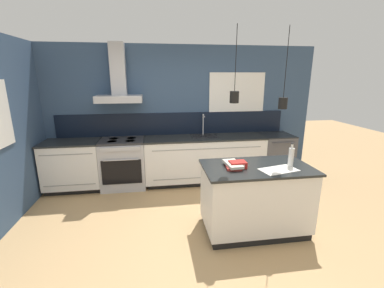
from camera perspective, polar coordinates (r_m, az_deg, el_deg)
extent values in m
plane|color=tan|center=(3.63, -0.84, -19.17)|extent=(16.00, 16.00, 0.00)
cube|color=#354C6B|center=(5.08, -3.97, 6.56)|extent=(5.60, 0.06, 2.60)
cube|color=black|center=(5.07, -3.90, 4.54)|extent=(4.42, 0.02, 0.43)
cube|color=white|center=(5.25, 9.94, 10.16)|extent=(1.12, 0.01, 0.96)
cube|color=black|center=(5.25, 9.91, 10.17)|extent=(1.04, 0.01, 0.88)
cube|color=#B5B5BA|center=(4.80, -15.82, 9.65)|extent=(0.80, 0.46, 0.12)
cube|color=#B5B5BA|center=(4.88, -16.12, 15.71)|extent=(0.26, 0.20, 0.90)
cylinder|color=black|center=(3.15, 9.73, 18.26)|extent=(0.01, 0.01, 0.74)
cylinder|color=black|center=(3.15, 9.38, 10.25)|extent=(0.11, 0.11, 0.14)
sphere|color=#F9D18C|center=(3.15, 9.38, 10.25)|extent=(0.06, 0.06, 0.06)
cylinder|color=black|center=(3.39, 20.27, 16.64)|extent=(0.01, 0.01, 0.82)
cylinder|color=black|center=(3.40, 19.54, 8.53)|extent=(0.11, 0.11, 0.14)
sphere|color=#F9D18C|center=(3.40, 19.54, 8.53)|extent=(0.06, 0.06, 0.06)
cube|color=#354C6B|center=(4.27, -36.81, 2.02)|extent=(0.06, 3.80, 2.60)
cube|color=black|center=(5.31, -24.26, -8.46)|extent=(0.94, 0.56, 0.09)
cube|color=white|center=(5.14, -24.86, -4.07)|extent=(0.97, 0.62, 0.79)
cube|color=gray|center=(4.78, -26.23, -2.15)|extent=(0.85, 0.01, 0.01)
cube|color=gray|center=(4.95, -25.50, -8.25)|extent=(0.85, 0.01, 0.01)
cube|color=#232626|center=(5.03, -25.37, 0.36)|extent=(0.99, 0.64, 0.03)
cube|color=black|center=(5.19, 2.67, -7.64)|extent=(2.21, 0.56, 0.09)
cube|color=white|center=(5.01, 2.80, -3.12)|extent=(2.28, 0.62, 0.79)
cube|color=gray|center=(4.64, 3.59, -1.07)|extent=(2.00, 0.01, 0.01)
cube|color=gray|center=(4.82, 3.49, -7.38)|extent=(2.00, 0.01, 0.01)
cube|color=#232626|center=(4.90, 2.86, 1.44)|extent=(2.30, 0.64, 0.03)
cube|color=#262628|center=(4.94, 2.74, 1.70)|extent=(0.48, 0.34, 0.01)
cylinder|color=#B5B5BA|center=(5.03, 2.49, 4.26)|extent=(0.02, 0.02, 0.39)
sphere|color=#B5B5BA|center=(5.00, 2.51, 6.48)|extent=(0.03, 0.03, 0.03)
cylinder|color=#B5B5BA|center=(4.94, 2.64, 6.15)|extent=(0.02, 0.12, 0.02)
cube|color=#B5B5BA|center=(4.97, -14.95, -4.38)|extent=(0.79, 0.62, 0.87)
cube|color=black|center=(4.69, -15.33, -6.05)|extent=(0.68, 0.02, 0.44)
cylinder|color=#B5B5BA|center=(4.59, -15.56, -3.47)|extent=(0.60, 0.02, 0.02)
cube|color=#B5B5BA|center=(4.55, -15.70, -1.12)|extent=(0.68, 0.02, 0.07)
cube|color=#2D2D30|center=(4.85, -15.31, 0.71)|extent=(0.79, 0.60, 0.04)
cylinder|color=black|center=(4.97, -17.00, 1.14)|extent=(0.17, 0.17, 0.00)
cylinder|color=black|center=(4.93, -13.35, 1.29)|extent=(0.17, 0.17, 0.00)
cylinder|color=black|center=(4.76, -17.37, 0.53)|extent=(0.17, 0.17, 0.00)
cylinder|color=black|center=(4.72, -13.56, 0.68)|extent=(0.17, 0.17, 0.00)
cube|color=#4C4C51|center=(5.48, 17.81, -2.68)|extent=(0.61, 0.62, 0.89)
cube|color=black|center=(5.37, 18.19, 1.95)|extent=(0.61, 0.62, 0.02)
cylinder|color=#4C4C51|center=(5.10, 19.76, 0.24)|extent=(0.46, 0.02, 0.02)
cube|color=black|center=(3.78, 13.41, -17.26)|extent=(1.28, 0.72, 0.09)
cube|color=white|center=(3.57, 13.84, -11.26)|extent=(1.34, 0.75, 0.79)
cube|color=#232626|center=(3.41, 14.26, -5.06)|extent=(1.39, 0.80, 0.03)
cylinder|color=silver|center=(3.48, 21.14, -2.83)|extent=(0.07, 0.07, 0.25)
cylinder|color=silver|center=(3.44, 21.37, -0.43)|extent=(0.03, 0.03, 0.06)
cylinder|color=#262628|center=(3.43, 21.42, 0.08)|extent=(0.03, 0.03, 0.01)
cube|color=#B2332D|center=(3.30, 9.06, -4.90)|extent=(0.22, 0.30, 0.03)
cube|color=beige|center=(3.29, 9.07, -4.40)|extent=(0.19, 0.34, 0.03)
cube|color=red|center=(3.30, 10.11, -4.51)|extent=(0.21, 0.15, 0.08)
cube|color=white|center=(3.23, 10.55, -4.96)|extent=(0.12, 0.01, 0.04)
cube|color=silver|center=(3.35, 18.72, -5.45)|extent=(0.50, 0.35, 0.01)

